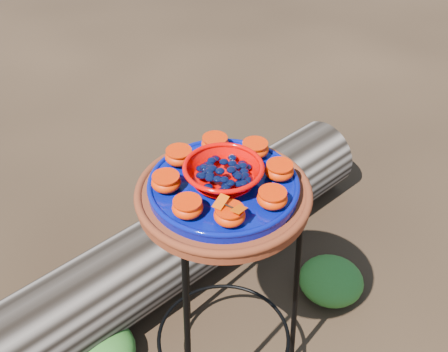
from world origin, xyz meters
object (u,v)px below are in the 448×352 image
driftwood_log (190,237)px  terracotta_saucer (223,196)px  plant_stand (224,294)px  red_bowl (223,175)px  cobalt_plate (223,187)px

driftwood_log → terracotta_saucer: bearing=-108.0°
plant_stand → driftwood_log: size_ratio=0.45×
terracotta_saucer → red_bowl: (0.00, 0.00, 0.07)m
terracotta_saucer → plant_stand: bearing=0.0°
terracotta_saucer → cobalt_plate: cobalt_plate is taller
cobalt_plate → red_bowl: size_ratio=2.00×
cobalt_plate → red_bowl: bearing=0.0°
terracotta_saucer → driftwood_log: 0.73m
terracotta_saucer → cobalt_plate: size_ratio=1.17×
cobalt_plate → red_bowl: (0.00, 0.00, 0.04)m
terracotta_saucer → cobalt_plate: (0.00, 0.00, 0.03)m
red_bowl → driftwood_log: bearing=72.0°
red_bowl → cobalt_plate: bearing=0.0°
plant_stand → red_bowl: 0.43m
plant_stand → cobalt_plate: size_ratio=1.94×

